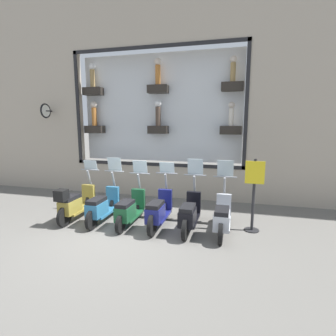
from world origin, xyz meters
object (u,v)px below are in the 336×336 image
object	(u,v)px
scooter_silver_0	(222,217)
scooter_olive_5	(75,203)
scooter_teal_4	(102,206)
scooter_green_3	(130,209)
shop_sign_post	(254,193)
scooter_navy_2	(159,211)
scooter_black_1	(190,214)

from	to	relation	value
scooter_silver_0	scooter_olive_5	distance (m)	3.97
scooter_silver_0	scooter_teal_4	bearing A→B (deg)	90.01
scooter_teal_4	scooter_olive_5	bearing A→B (deg)	94.44
scooter_green_3	shop_sign_post	distance (m)	3.17
scooter_teal_4	scooter_navy_2	bearing A→B (deg)	-89.97
scooter_silver_0	scooter_green_3	size ratio (longest dim) A/B	1.00
scooter_navy_2	scooter_olive_5	bearing A→B (deg)	91.50
scooter_olive_5	scooter_teal_4	bearing A→B (deg)	-85.56
scooter_silver_0	scooter_teal_4	world-z (taller)	scooter_silver_0
scooter_green_3	scooter_teal_4	distance (m)	0.79
scooter_olive_5	shop_sign_post	size ratio (longest dim) A/B	1.00
scooter_black_1	scooter_navy_2	size ratio (longest dim) A/B	1.00
scooter_green_3	scooter_olive_5	distance (m)	1.59
scooter_teal_4	scooter_olive_5	xyz separation A→B (m)	(-0.06, 0.79, 0.04)
scooter_silver_0	shop_sign_post	xyz separation A→B (m)	(0.39, -0.71, 0.55)
scooter_navy_2	scooter_olive_5	xyz separation A→B (m)	(-0.06, 2.38, 0.03)
scooter_black_1	shop_sign_post	world-z (taller)	shop_sign_post
scooter_silver_0	scooter_black_1	world-z (taller)	scooter_black_1
scooter_navy_2	scooter_green_3	world-z (taller)	scooter_green_3
scooter_teal_4	scooter_olive_5	distance (m)	0.80
scooter_black_1	scooter_olive_5	distance (m)	3.17
scooter_navy_2	scooter_olive_5	size ratio (longest dim) A/B	1.00
scooter_navy_2	scooter_green_3	bearing A→B (deg)	90.44
scooter_silver_0	shop_sign_post	bearing A→B (deg)	-61.28
scooter_olive_5	scooter_silver_0	bearing A→B (deg)	-89.10
scooter_black_1	shop_sign_post	xyz separation A→B (m)	(0.39, -1.50, 0.54)
scooter_black_1	scooter_olive_5	bearing A→B (deg)	91.15
scooter_black_1	scooter_teal_4	bearing A→B (deg)	90.05
scooter_black_1	scooter_green_3	world-z (taller)	scooter_black_1
scooter_silver_0	scooter_teal_4	xyz separation A→B (m)	(-0.00, 3.17, 0.00)
scooter_teal_4	shop_sign_post	size ratio (longest dim) A/B	1.00
scooter_green_3	scooter_olive_5	size ratio (longest dim) A/B	0.99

